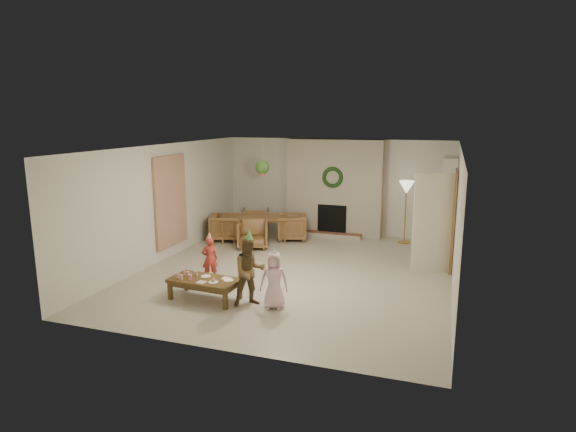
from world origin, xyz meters
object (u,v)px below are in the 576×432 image
at_px(dining_chair_far, 256,221).
at_px(dining_chair_left, 225,227).
at_px(dining_table, 254,228).
at_px(dining_chair_right, 291,227).
at_px(coffee_table_top, 205,280).
at_px(child_red, 210,259).
at_px(child_plaid, 250,271).
at_px(child_pink, 274,280).
at_px(dining_chair_near, 253,234).

xyz_separation_m(dining_chair_far, dining_chair_left, (-0.45, -0.95, 0.00)).
xyz_separation_m(dining_table, dining_chair_right, (0.88, 0.31, 0.03)).
height_order(coffee_table_top, child_red, child_red).
bearing_deg(child_plaid, child_pink, -34.62).
xyz_separation_m(coffee_table_top, child_red, (-0.39, 0.93, 0.08)).
distance_m(coffee_table_top, child_red, 1.01).
xyz_separation_m(dining_chair_near, coffee_table_top, (0.50, -3.32, 0.01)).
xyz_separation_m(dining_chair_left, child_plaid, (2.28, -3.75, 0.25)).
height_order(dining_chair_right, child_pink, child_pink).
bearing_deg(dining_chair_far, child_pink, 96.02).
distance_m(dining_table, dining_chair_near, 0.75).
xyz_separation_m(dining_chair_near, child_plaid, (1.33, -3.30, 0.25)).
relative_size(dining_chair_right, child_plaid, 0.62).
xyz_separation_m(dining_table, dining_chair_far, (-0.25, 0.70, 0.03)).
distance_m(dining_chair_near, child_pink, 3.72).
bearing_deg(dining_chair_far, dining_table, 90.00).
relative_size(dining_table, child_pink, 1.79).
bearing_deg(dining_chair_right, dining_chair_left, -90.00).
height_order(dining_table, child_red, child_red).
bearing_deg(child_pink, dining_chair_far, 104.01).
xyz_separation_m(child_red, child_pink, (1.64, -0.90, 0.06)).
distance_m(coffee_table_top, child_pink, 1.26).
distance_m(child_red, child_pink, 1.87).
bearing_deg(coffee_table_top, dining_chair_left, 115.59).
xyz_separation_m(dining_chair_near, dining_chair_right, (0.63, 1.02, 0.00)).
xyz_separation_m(dining_chair_far, child_red, (0.61, -3.79, 0.09)).
height_order(dining_chair_left, child_red, child_red).
distance_m(child_plaid, child_pink, 0.43).
xyz_separation_m(dining_table, child_pink, (2.00, -3.99, 0.18)).
bearing_deg(coffee_table_top, child_red, 117.09).
relative_size(child_plaid, child_pink, 1.23).
relative_size(coffee_table_top, child_pink, 1.26).
relative_size(dining_chair_far, child_pink, 0.76).
height_order(dining_chair_near, child_pink, child_pink).
bearing_deg(coffee_table_top, child_plaid, 5.55).
bearing_deg(dining_chair_left, dining_chair_near, -135.00).
relative_size(dining_chair_near, child_red, 0.87).
relative_size(coffee_table_top, child_plaid, 1.03).
bearing_deg(dining_table, child_plaid, -88.08).
relative_size(dining_table, child_red, 2.03).
height_order(dining_chair_right, coffee_table_top, dining_chair_right).
bearing_deg(dining_chair_left, dining_chair_far, -45.00).
xyz_separation_m(dining_chair_left, child_pink, (2.70, -3.74, 0.14)).
bearing_deg(dining_table, child_pink, -82.98).
height_order(dining_table, dining_chair_near, dining_chair_near).
bearing_deg(child_red, dining_chair_left, -104.28).
bearing_deg(dining_table, coffee_table_top, -99.07).
distance_m(dining_chair_far, coffee_table_top, 4.83).
relative_size(dining_chair_far, dining_chair_left, 1.00).
relative_size(dining_chair_left, dining_chair_right, 1.00).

